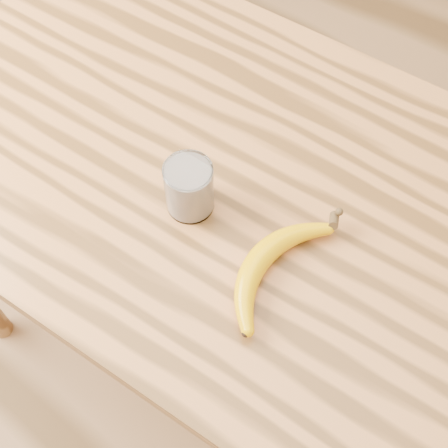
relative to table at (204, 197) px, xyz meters
The scene contains 3 objects.
table is the anchor object (origin of this frame).
smoothie_glass 0.21m from the table, 66.15° to the right, with size 0.08×0.08×0.10m.
banana 0.28m from the table, 31.51° to the right, with size 0.12×0.33×0.04m, color #E7A600, non-canonical shape.
Camera 1 is at (0.41, -0.54, 1.81)m, focal length 50.00 mm.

